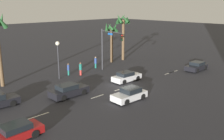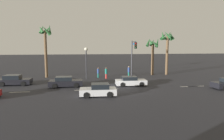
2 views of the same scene
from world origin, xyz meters
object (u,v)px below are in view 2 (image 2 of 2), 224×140
streetlamp (86,56)px  pedestrian_1 (129,71)px  palm_tree_1 (46,40)px  palm_tree_0 (167,43)px  car_0 (14,80)px  car_2 (65,82)px  car_3 (131,81)px  car_1 (98,90)px  pedestrian_0 (106,73)px  traffic_signal (133,53)px  pedestrian_2 (98,72)px  palm_tree_2 (153,49)px

streetlamp → pedestrian_1: streetlamp is taller
pedestrian_1 → palm_tree_1: bearing=175.8°
palm_tree_0 → car_0: bearing=-165.3°
car_2 → car_3: (8.69, -0.69, -0.04)m
car_1 → pedestrian_0: bearing=78.8°
car_3 → palm_tree_0: bearing=45.6°
traffic_signal → pedestrian_0: traffic_signal is taller
car_1 → traffic_signal: size_ratio=0.63×
streetlamp → pedestrian_0: size_ratio=2.77×
car_3 → traffic_signal: traffic_signal is taller
pedestrian_2 → palm_tree_2: 11.24m
palm_tree_1 → car_2: bearing=-66.2°
car_0 → streetlamp: bearing=22.4°
car_2 → palm_tree_0: size_ratio=0.53×
palm_tree_0 → pedestrian_1: bearing=-170.2°
car_0 → pedestrian_0: (13.28, 3.61, 0.33)m
streetlamp → pedestrian_1: 8.07m
car_3 → pedestrian_2: size_ratio=2.43×
car_0 → pedestrian_1: pedestrian_1 is taller
pedestrian_0 → car_0: bearing=-164.8°
palm_tree_1 → palm_tree_0: bearing=0.7°
car_1 → palm_tree_0: size_ratio=0.48×
palm_tree_2 → pedestrian_0: bearing=-161.5°
car_1 → palm_tree_1: bearing=118.6°
pedestrian_0 → car_2: bearing=-136.3°
car_1 → palm_tree_2: 18.89m
car_3 → pedestrian_1: bearing=78.1°
palm_tree_2 → car_0: bearing=-163.4°
car_3 → traffic_signal: size_ratio=0.66×
traffic_signal → palm_tree_0: bearing=29.6°
car_0 → car_2: size_ratio=1.02×
car_2 → pedestrian_0: bearing=43.7°
pedestrian_2 → pedestrian_1: bearing=4.4°
car_2 → traffic_signal: size_ratio=0.70×
car_2 → pedestrian_0: (6.17, 5.89, 0.33)m
car_1 → traffic_signal: bearing=57.2°
car_2 → pedestrian_2: pedestrian_2 is taller
car_0 → traffic_signal: traffic_signal is taller
pedestrian_2 → palm_tree_0: size_ratio=0.21×
palm_tree_0 → palm_tree_2: bearing=178.4°
car_1 → palm_tree_1: (-7.70, 14.13, 5.72)m
traffic_signal → palm_tree_2: palm_tree_2 is taller
pedestrian_1 → traffic_signal: bearing=-91.3°
car_3 → streetlamp: bearing=129.2°
pedestrian_1 → car_1: bearing=-116.5°
car_3 → pedestrian_0: size_ratio=2.24×
pedestrian_2 → pedestrian_0: bearing=-45.2°
pedestrian_2 → palm_tree_2: palm_tree_2 is taller
car_1 → car_3: car_1 is taller
pedestrian_0 → streetlamp: bearing=171.0°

